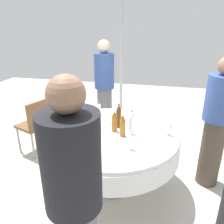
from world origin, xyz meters
The scene contains 19 objects.
ground_plane centered at (0.00, 0.00, 0.00)m, with size 10.00×10.00×0.00m, color #B7B2A8.
dining_table centered at (0.00, 0.00, 0.60)m, with size 1.56×1.56×0.74m.
bottle_amber_outer centered at (0.03, -0.02, 0.86)m, with size 0.07×0.07×0.26m.
bottle_clear_north centered at (0.00, -0.22, 0.87)m, with size 0.06×0.06×0.29m.
bottle_brown_front centered at (0.15, -0.05, 0.88)m, with size 0.07×0.07×0.29m.
bottle_amber_south centered at (-0.07, -0.14, 0.87)m, with size 0.07×0.07×0.28m.
wine_glass_south centered at (-0.36, 0.53, 0.85)m, with size 0.06×0.06×0.16m.
wine_glass_near centered at (0.49, 0.31, 0.83)m, with size 0.06×0.06×0.14m.
wine_glass_left centered at (-0.33, -0.27, 0.83)m, with size 0.06×0.06×0.13m.
wine_glass_east centered at (0.07, -0.63, 0.84)m, with size 0.07×0.07×0.15m.
plate_right centered at (0.22, 0.16, 0.75)m, with size 0.21×0.21×0.02m.
plate_rear centered at (0.47, -0.26, 0.75)m, with size 0.23×0.23×0.02m.
knife_north centered at (-0.20, 0.02, 0.74)m, with size 0.18×0.02×0.01m, color silver.
folded_napkin centered at (-0.02, 0.29, 0.75)m, with size 0.12×0.12×0.02m, color white.
person_outer centered at (1.39, 0.46, 0.88)m, with size 0.34×0.34×1.67m.
person_front centered at (0.32, -1.18, 0.83)m, with size 0.34×0.34×1.60m.
person_south centered at (-1.30, -0.07, 0.89)m, with size 0.34×0.34×1.69m.
chair_left centered at (0.48, 1.30, 0.52)m, with size 0.51×0.51×0.87m.
tent_pole_main centered at (2.71, 0.42, 1.29)m, with size 0.07×0.07×2.58m, color #B2B5B7.
Camera 1 is at (-2.27, -0.53, 1.92)m, focal length 35.91 mm.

